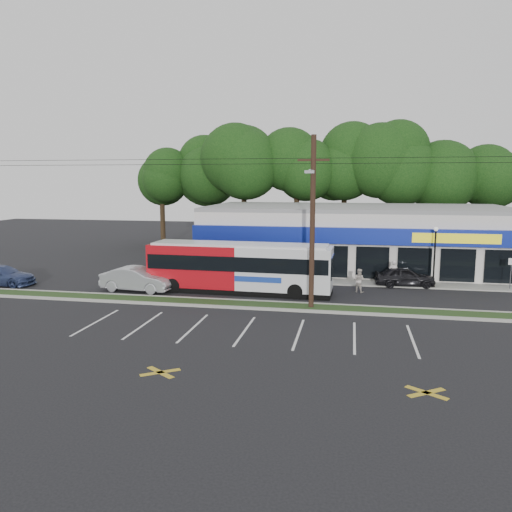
{
  "coord_description": "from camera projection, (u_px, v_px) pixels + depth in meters",
  "views": [
    {
      "loc": [
        5.23,
        -27.61,
        7.47
      ],
      "look_at": [
        -1.07,
        5.0,
        2.42
      ],
      "focal_mm": 35.0,
      "sensor_mm": 36.0,
      "label": 1
    }
  ],
  "objects": [
    {
      "name": "strip_mall",
      "position": [
        355.0,
        237.0,
        42.92
      ],
      "size": [
        25.0,
        12.55,
        5.3
      ],
      "color": "beige",
      "rests_on": "ground"
    },
    {
      "name": "metrobus",
      "position": [
        240.0,
        266.0,
        33.39
      ],
      "size": [
        12.44,
        3.01,
        3.32
      ],
      "rotation": [
        0.0,
        0.0,
        -0.03
      ],
      "color": "#B10D16",
      "rests_on": "ground"
    },
    {
      "name": "grass_strip",
      "position": [
        261.0,
        305.0,
        29.86
      ],
      "size": [
        40.0,
        1.6,
        0.12
      ],
      "primitive_type": "cube",
      "color": "#213917",
      "rests_on": "ground"
    },
    {
      "name": "ground",
      "position": [
        258.0,
        310.0,
        28.9
      ],
      "size": [
        120.0,
        120.0,
        0.0
      ],
      "primitive_type": "plane",
      "color": "black",
      "rests_on": "ground"
    },
    {
      "name": "sidewalk",
      "position": [
        347.0,
        282.0,
        36.69
      ],
      "size": [
        32.0,
        2.2,
        0.1
      ],
      "primitive_type": "cube",
      "color": "#9E9E93",
      "rests_on": "ground"
    },
    {
      "name": "lamp_post",
      "position": [
        435.0,
        249.0,
        34.98
      ],
      "size": [
        0.3,
        0.3,
        4.25
      ],
      "color": "black",
      "rests_on": "ground"
    },
    {
      "name": "pedestrian_b",
      "position": [
        359.0,
        280.0,
        33.52
      ],
      "size": [
        0.98,
        0.9,
        1.61
      ],
      "primitive_type": "imported",
      "rotation": [
        0.0,
        0.0,
        2.66
      ],
      "color": "beige",
      "rests_on": "ground"
    },
    {
      "name": "curb_south",
      "position": [
        258.0,
        309.0,
        29.03
      ],
      "size": [
        40.0,
        0.25,
        0.14
      ],
      "primitive_type": "cube",
      "color": "#9E9E93",
      "rests_on": "ground"
    },
    {
      "name": "car_dark",
      "position": [
        405.0,
        277.0,
        35.35
      ],
      "size": [
        4.32,
        2.1,
        1.42
      ],
      "primitive_type": "imported",
      "rotation": [
        0.0,
        0.0,
        1.67
      ],
      "color": "black",
      "rests_on": "ground"
    },
    {
      "name": "utility_pole",
      "position": [
        309.0,
        217.0,
        28.45
      ],
      "size": [
        50.0,
        2.77,
        10.0
      ],
      "color": "black",
      "rests_on": "ground"
    },
    {
      "name": "sign_post",
      "position": [
        511.0,
        268.0,
        33.99
      ],
      "size": [
        0.45,
        0.1,
        2.23
      ],
      "color": "#59595E",
      "rests_on": "ground"
    },
    {
      "name": "curb_north",
      "position": [
        263.0,
        302.0,
        30.69
      ],
      "size": [
        40.0,
        0.25,
        0.14
      ],
      "primitive_type": "cube",
      "color": "#9E9E93",
      "rests_on": "ground"
    },
    {
      "name": "pedestrian_a",
      "position": [
        393.0,
        273.0,
        35.47
      ],
      "size": [
        0.69,
        0.47,
        1.85
      ],
      "primitive_type": "imported",
      "rotation": [
        0.0,
        0.0,
        3.1
      ],
      "color": "beige",
      "rests_on": "ground"
    },
    {
      "name": "tree_line",
      "position": [
        342.0,
        171.0,
        52.12
      ],
      "size": [
        46.76,
        6.76,
        11.83
      ],
      "color": "black",
      "rests_on": "ground"
    },
    {
      "name": "car_silver",
      "position": [
        137.0,
        279.0,
        33.86
      ],
      "size": [
        5.13,
        2.21,
        1.64
      ],
      "primitive_type": "imported",
      "rotation": [
        0.0,
        0.0,
        1.47
      ],
      "color": "#989B9F",
      "rests_on": "ground"
    },
    {
      "name": "car_blue",
      "position": [
        2.0,
        275.0,
        35.83
      ],
      "size": [
        4.87,
        1.99,
        1.41
      ],
      "primitive_type": "imported",
      "rotation": [
        0.0,
        0.0,
        1.57
      ],
      "color": "navy",
      "rests_on": "ground"
    }
  ]
}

